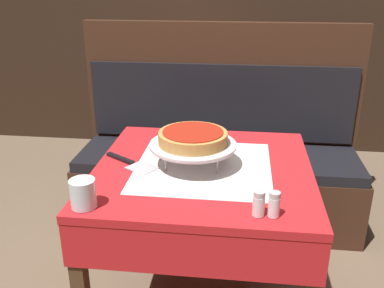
{
  "coord_description": "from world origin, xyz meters",
  "views": [
    {
      "loc": [
        0.14,
        -1.51,
        1.44
      ],
      "look_at": [
        -0.04,
        -0.03,
        0.84
      ],
      "focal_mm": 40.0,
      "sensor_mm": 36.0,
      "label": 1
    }
  ],
  "objects": [
    {
      "name": "water_glass_near",
      "position": [
        -0.35,
        -0.35,
        0.78
      ],
      "size": [
        0.08,
        0.08,
        0.09
      ],
      "color": "silver",
      "rests_on": "dining_table_front"
    },
    {
      "name": "dining_table_front",
      "position": [
        0.0,
        0.0,
        0.62
      ],
      "size": [
        0.84,
        0.84,
        0.73
      ],
      "color": "red",
      "rests_on": "ground_plane"
    },
    {
      "name": "deep_dish_pizza",
      "position": [
        -0.04,
        0.0,
        0.85
      ],
      "size": [
        0.26,
        0.26,
        0.05
      ],
      "color": "#C68E47",
      "rests_on": "pizza_pan_stand"
    },
    {
      "name": "condiment_caddy",
      "position": [
        -0.24,
        1.65,
        0.78
      ],
      "size": [
        0.14,
        0.14,
        0.16
      ],
      "color": "black",
      "rests_on": "dining_table_rear"
    },
    {
      "name": "dining_table_rear",
      "position": [
        -0.22,
        1.56,
        0.63
      ],
      "size": [
        0.67,
        0.67,
        0.74
      ],
      "color": "red",
      "rests_on": "ground_plane"
    },
    {
      "name": "booth_bench",
      "position": [
        0.01,
        0.86,
        0.33
      ],
      "size": [
        1.67,
        0.52,
        1.17
      ],
      "color": "#3D2316",
      "rests_on": "ground_plane"
    },
    {
      "name": "back_wall_panel",
      "position": [
        0.0,
        2.06,
        1.2
      ],
      "size": [
        6.0,
        0.04,
        2.4
      ],
      "primitive_type": "cube",
      "color": "black",
      "rests_on": "ground_plane"
    },
    {
      "name": "pepper_shaker",
      "position": [
        0.25,
        -0.34,
        0.77
      ],
      "size": [
        0.04,
        0.04,
        0.08
      ],
      "color": "silver",
      "rests_on": "dining_table_front"
    },
    {
      "name": "pizza_server",
      "position": [
        -0.28,
        -0.01,
        0.74
      ],
      "size": [
        0.25,
        0.19,
        0.01
      ],
      "color": "#BCBCC1",
      "rests_on": "dining_table_front"
    },
    {
      "name": "pizza_pan_stand",
      "position": [
        -0.04,
        0.0,
        0.82
      ],
      "size": [
        0.34,
        0.34,
        0.09
      ],
      "color": "#ADADB2",
      "rests_on": "dining_table_front"
    },
    {
      "name": "salt_shaker",
      "position": [
        0.2,
        -0.34,
        0.77
      ],
      "size": [
        0.04,
        0.04,
        0.08
      ],
      "color": "silver",
      "rests_on": "dining_table_front"
    }
  ]
}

